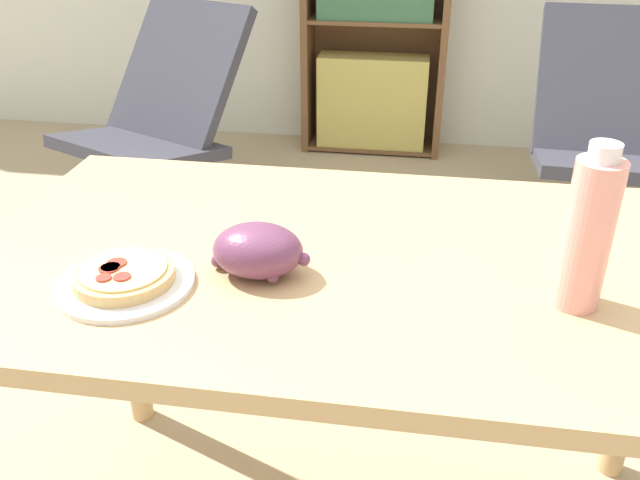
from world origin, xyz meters
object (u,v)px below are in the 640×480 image
Objects in this scene: drink_bottle at (588,233)px; lounge_chair_near at (159,154)px; lounge_chair_far at (601,170)px; bookshelf at (375,32)px; pizza_on_plate at (124,279)px; grape_bunch at (258,251)px.

lounge_chair_near is at bearing 129.38° from drink_bottle.
drink_bottle reaches higher than lounge_chair_far.
lounge_chair_far is (1.85, 0.11, 0.00)m from lounge_chair_near.
lounge_chair_near is 0.67× the size of bookshelf.
grape_bunch is (0.21, 0.07, 0.03)m from pizza_on_plate.
drink_bottle is 2.24m from lounge_chair_near.
drink_bottle is 0.30× the size of lounge_chair_far.
lounge_chair_far is (0.48, 1.78, -0.59)m from drink_bottle.
lounge_chair_near is at bearing -130.35° from bookshelf.
pizza_on_plate is at bearing -119.73° from lounge_chair_far.
grape_bunch is 0.12× the size of bookshelf.
lounge_chair_far reaches higher than grape_bunch.
grape_bunch is 1.94m from lounge_chair_near.
bookshelf is (-0.03, 2.64, -0.16)m from grape_bunch.
drink_bottle is at bearing -78.68° from bookshelf.
lounge_chair_far is at bearing -40.76° from bookshelf.
lounge_chair_near reaches higher than grape_bunch.
drink_bottle is (0.51, -0.01, 0.08)m from grape_bunch.
pizza_on_plate is 0.22m from grape_bunch.
lounge_chair_near reaches higher than pizza_on_plate.
grape_bunch is at bearing -89.45° from bookshelf.
bookshelf is (-1.01, 0.87, 0.35)m from lounge_chair_far.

